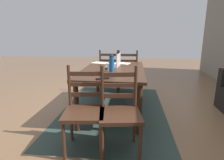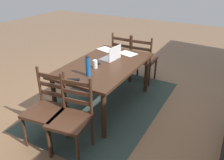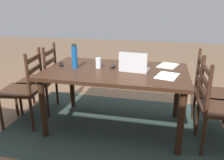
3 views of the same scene
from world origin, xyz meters
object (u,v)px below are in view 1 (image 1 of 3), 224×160
(chair_left_far, at_px, (128,72))
(tv_remote, at_px, (103,78))
(chair_left_near, at_px, (110,71))
(chair_right_near, at_px, (85,111))
(drinking_glass, at_px, (109,68))
(laptop, at_px, (115,63))
(water_bottle, at_px, (112,65))
(dining_table, at_px, (113,74))
(chair_right_far, at_px, (120,112))
(computer_mouse, at_px, (108,68))

(chair_left_far, distance_m, tv_remote, 1.87)
(chair_left_far, distance_m, chair_left_near, 0.40)
(chair_right_near, xyz_separation_m, drinking_glass, (-0.89, 0.17, 0.33))
(laptop, height_order, water_bottle, water_bottle)
(chair_left_far, xyz_separation_m, chair_left_near, (0.00, -0.40, 0.00))
(dining_table, relative_size, chair_right_far, 1.73)
(dining_table, distance_m, water_bottle, 0.55)
(laptop, bearing_deg, computer_mouse, -19.52)
(chair_left_near, distance_m, water_bottle, 1.67)
(chair_right_near, bearing_deg, computer_mouse, 173.77)
(laptop, bearing_deg, tv_remote, -4.18)
(water_bottle, xyz_separation_m, computer_mouse, (-0.44, -0.12, -0.13))
(dining_table, bearing_deg, water_bottle, 3.23)
(chair_right_far, bearing_deg, dining_table, -170.21)
(chair_left_near, bearing_deg, chair_right_far, 9.97)
(dining_table, xyz_separation_m, drinking_glass, (0.22, -0.04, 0.14))
(chair_left_far, distance_m, laptop, 0.98)
(chair_right_far, xyz_separation_m, water_bottle, (-0.62, -0.16, 0.42))
(dining_table, relative_size, laptop, 4.79)
(drinking_glass, relative_size, tv_remote, 0.72)
(chair_left_far, height_order, chair_left_near, same)
(laptop, height_order, drinking_glass, laptop)
(chair_right_near, height_order, water_bottle, water_bottle)
(drinking_glass, height_order, computer_mouse, drinking_glass)
(tv_remote, bearing_deg, laptop, 146.45)
(chair_left_near, height_order, computer_mouse, chair_left_near)
(dining_table, distance_m, chair_left_far, 1.14)
(laptop, bearing_deg, water_bottle, 1.74)
(chair_right_near, xyz_separation_m, computer_mouse, (-1.06, 0.12, 0.29))
(chair_left_far, relative_size, water_bottle, 3.24)
(dining_table, xyz_separation_m, chair_right_near, (1.11, -0.20, -0.19))
(chair_left_near, bearing_deg, tv_remote, 4.31)
(dining_table, xyz_separation_m, computer_mouse, (0.05, -0.09, 0.10))
(chair_left_near, relative_size, tv_remote, 5.59)
(dining_table, bearing_deg, chair_left_near, -169.84)
(chair_right_near, distance_m, computer_mouse, 1.10)
(drinking_glass, height_order, tv_remote, drinking_glass)
(chair_left_far, bearing_deg, dining_table, -10.17)
(chair_right_near, relative_size, tv_remote, 5.59)
(chair_right_far, bearing_deg, chair_left_far, 179.81)
(computer_mouse, bearing_deg, chair_right_near, 8.94)
(chair_right_near, bearing_deg, tv_remote, 160.28)
(chair_left_near, height_order, tv_remote, chair_left_near)
(dining_table, height_order, laptop, laptop)
(chair_left_far, bearing_deg, computer_mouse, -13.82)
(dining_table, height_order, drinking_glass, drinking_glass)
(chair_left_near, xyz_separation_m, chair_right_far, (2.22, 0.39, 0.00))
(chair_right_far, bearing_deg, tv_remote, -147.35)
(chair_right_near, distance_m, chair_right_far, 0.39)
(computer_mouse, bearing_deg, chair_left_near, -159.36)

